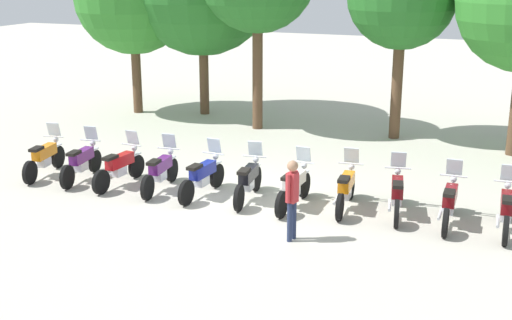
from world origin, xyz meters
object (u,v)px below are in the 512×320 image
(motorcycle_1, at_px, (82,161))
(motorcycle_8, at_px, (397,193))
(motorcycle_7, at_px, (346,188))
(motorcycle_0, at_px, (45,157))
(motorcycle_3, at_px, (160,171))
(motorcycle_5, at_px, (248,180))
(motorcycle_6, at_px, (294,186))
(person_0, at_px, (292,194))
(motorcycle_10, at_px, (506,209))
(motorcycle_4, at_px, (203,176))
(motorcycle_2, at_px, (120,166))
(motorcycle_9, at_px, (450,202))

(motorcycle_1, distance_m, motorcycle_8, 8.44)
(motorcycle_7, bearing_deg, motorcycle_0, 88.67)
(motorcycle_0, distance_m, motorcycle_3, 3.62)
(motorcycle_7, bearing_deg, motorcycle_8, -91.77)
(motorcycle_7, bearing_deg, motorcycle_5, 91.95)
(motorcycle_6, distance_m, person_0, 2.14)
(motorcycle_8, distance_m, motorcycle_10, 2.42)
(motorcycle_4, height_order, motorcycle_7, same)
(motorcycle_2, height_order, motorcycle_3, same)
(motorcycle_0, height_order, motorcycle_7, same)
(motorcycle_4, distance_m, motorcycle_7, 3.63)
(motorcycle_3, bearing_deg, motorcycle_4, -95.19)
(motorcycle_2, xyz_separation_m, motorcycle_7, (6.01, 0.48, 0.00))
(motorcycle_4, bearing_deg, motorcycle_6, -84.29)
(motorcycle_9, relative_size, motorcycle_10, 1.00)
(motorcycle_0, distance_m, motorcycle_8, 9.65)
(motorcycle_3, distance_m, motorcycle_4, 1.21)
(motorcycle_5, distance_m, person_0, 2.78)
(motorcycle_8, bearing_deg, motorcycle_2, 83.64)
(motorcycle_4, xyz_separation_m, motorcycle_6, (2.41, 0.09, 0.00))
(motorcycle_9, height_order, person_0, person_0)
(motorcycle_10, bearing_deg, motorcycle_0, 89.62)
(motorcycle_0, bearing_deg, motorcycle_10, -97.81)
(person_0, bearing_deg, motorcycle_6, -60.02)
(motorcycle_3, xyz_separation_m, motorcycle_8, (6.02, 0.49, 0.00))
(motorcycle_1, distance_m, motorcycle_3, 2.41)
(motorcycle_6, bearing_deg, motorcycle_4, 93.99)
(motorcycle_2, xyz_separation_m, motorcycle_10, (9.63, 0.40, 0.00))
(motorcycle_1, height_order, motorcycle_8, same)
(motorcycle_0, distance_m, motorcycle_4, 4.83)
(motorcycle_1, height_order, motorcycle_5, same)
(motorcycle_3, relative_size, motorcycle_8, 1.01)
(motorcycle_2, relative_size, motorcycle_8, 1.01)
(motorcycle_0, bearing_deg, motorcycle_8, -96.45)
(motorcycle_8, bearing_deg, motorcycle_1, 82.99)
(motorcycle_2, height_order, person_0, person_0)
(motorcycle_6, bearing_deg, motorcycle_0, 93.37)
(motorcycle_0, xyz_separation_m, motorcycle_6, (7.23, 0.18, 0.00))
(motorcycle_2, distance_m, motorcycle_5, 3.61)
(motorcycle_1, height_order, motorcycle_4, same)
(motorcycle_7, bearing_deg, motorcycle_10, -96.05)
(motorcycle_4, bearing_deg, motorcycle_9, -83.22)
(motorcycle_9, distance_m, motorcycle_10, 1.20)
(motorcycle_2, bearing_deg, motorcycle_4, -84.99)
(motorcycle_5, height_order, motorcycle_7, same)
(motorcycle_10, distance_m, person_0, 4.78)
(motorcycle_2, height_order, motorcycle_4, same)
(motorcycle_1, height_order, motorcycle_2, same)
(motorcycle_0, bearing_deg, motorcycle_3, -98.53)
(motorcycle_9, bearing_deg, motorcycle_10, -90.98)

